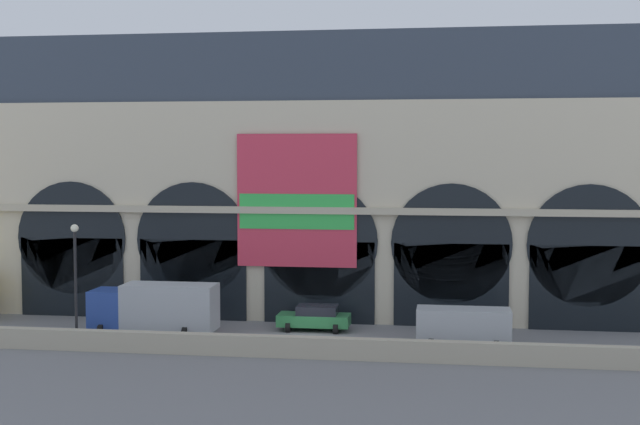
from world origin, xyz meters
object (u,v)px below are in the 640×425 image
object	(u,v)px
car_center	(315,317)
street_lamp_quayside	(75,269)
box_truck_midwest	(155,308)
van_mideast	(463,325)

from	to	relation	value
car_center	street_lamp_quayside	xyz separation A→B (m)	(-12.58, -6.32, 3.61)
box_truck_midwest	street_lamp_quayside	xyz separation A→B (m)	(-3.45, -3.35, 2.71)
car_center	box_truck_midwest	bearing A→B (deg)	-162.01
car_center	van_mideast	bearing A→B (deg)	-20.94
box_truck_midwest	van_mideast	bearing A→B (deg)	-1.44
box_truck_midwest	car_center	size ratio (longest dim) A/B	1.70
box_truck_midwest	van_mideast	size ratio (longest dim) A/B	1.44
box_truck_midwest	van_mideast	distance (m)	18.06
van_mideast	street_lamp_quayside	size ratio (longest dim) A/B	0.75
car_center	van_mideast	xyz separation A→B (m)	(8.93, -3.42, 0.44)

